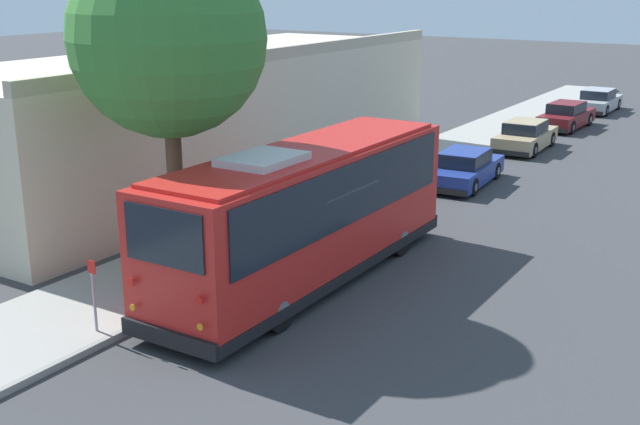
{
  "coord_description": "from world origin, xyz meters",
  "views": [
    {
      "loc": [
        -15.82,
        -10.27,
        7.33
      ],
      "look_at": [
        1.44,
        0.64,
        1.3
      ],
      "focal_mm": 45.0,
      "sensor_mm": 36.0,
      "label": 1
    }
  ],
  "objects_px": {
    "shuttle_bus": "(307,208)",
    "fire_hydrant": "(371,189)",
    "parked_sedan_blue": "(464,169)",
    "parked_sedan_tan": "(525,136)",
    "sign_post_near": "(94,295)",
    "parked_sedan_maroon": "(566,116)",
    "parked_sedan_silver": "(598,101)",
    "street_tree": "(171,24)",
    "sign_post_far": "(147,277)"
  },
  "relations": [
    {
      "from": "fire_hydrant",
      "to": "parked_sedan_maroon",
      "type": "bearing_deg",
      "value": -4.83
    },
    {
      "from": "shuttle_bus",
      "to": "parked_sedan_silver",
      "type": "height_order",
      "value": "shuttle_bus"
    },
    {
      "from": "parked_sedan_blue",
      "to": "parked_sedan_tan",
      "type": "bearing_deg",
      "value": -3.26
    },
    {
      "from": "parked_sedan_maroon",
      "to": "sign_post_near",
      "type": "xyz_separation_m",
      "value": [
        -29.64,
        1.42,
        0.35
      ]
    },
    {
      "from": "street_tree",
      "to": "fire_hydrant",
      "type": "xyz_separation_m",
      "value": [
        8.43,
        -0.76,
        -5.71
      ]
    },
    {
      "from": "parked_sedan_maroon",
      "to": "street_tree",
      "type": "height_order",
      "value": "street_tree"
    },
    {
      "from": "street_tree",
      "to": "sign_post_far",
      "type": "bearing_deg",
      "value": -158.47
    },
    {
      "from": "street_tree",
      "to": "sign_post_far",
      "type": "relative_size",
      "value": 6.59
    },
    {
      "from": "parked_sedan_blue",
      "to": "parked_sedan_tan",
      "type": "xyz_separation_m",
      "value": [
        7.13,
        0.1,
        0.02
      ]
    },
    {
      "from": "parked_sedan_blue",
      "to": "street_tree",
      "type": "xyz_separation_m",
      "value": [
        -12.64,
        2.33,
        5.67
      ]
    },
    {
      "from": "parked_sedan_tan",
      "to": "sign_post_far",
      "type": "bearing_deg",
      "value": 174.61
    },
    {
      "from": "fire_hydrant",
      "to": "parked_sedan_silver",
      "type": "bearing_deg",
      "value": -3.69
    },
    {
      "from": "parked_sedan_tan",
      "to": "parked_sedan_silver",
      "type": "bearing_deg",
      "value": -1.99
    },
    {
      "from": "parked_sedan_tan",
      "to": "sign_post_far",
      "type": "distance_m",
      "value": 21.9
    },
    {
      "from": "street_tree",
      "to": "sign_post_far",
      "type": "xyz_separation_m",
      "value": [
        -2.08,
        -0.82,
        -5.42
      ]
    },
    {
      "from": "street_tree",
      "to": "sign_post_near",
      "type": "relative_size",
      "value": 5.62
    },
    {
      "from": "parked_sedan_tan",
      "to": "sign_post_near",
      "type": "distance_m",
      "value": 23.46
    },
    {
      "from": "parked_sedan_maroon",
      "to": "sign_post_near",
      "type": "distance_m",
      "value": 29.67
    },
    {
      "from": "parked_sedan_silver",
      "to": "sign_post_near",
      "type": "height_order",
      "value": "sign_post_near"
    },
    {
      "from": "parked_sedan_maroon",
      "to": "parked_sedan_silver",
      "type": "bearing_deg",
      "value": 1.73
    },
    {
      "from": "sign_post_near",
      "to": "parked_sedan_tan",
      "type": "bearing_deg",
      "value": -3.43
    },
    {
      "from": "parked_sedan_silver",
      "to": "street_tree",
      "type": "relative_size",
      "value": 0.52
    },
    {
      "from": "parked_sedan_blue",
      "to": "parked_sedan_maroon",
      "type": "xyz_separation_m",
      "value": [
        13.35,
        0.08,
        0.02
      ]
    },
    {
      "from": "sign_post_far",
      "to": "sign_post_near",
      "type": "bearing_deg",
      "value": 180.0
    },
    {
      "from": "sign_post_near",
      "to": "fire_hydrant",
      "type": "distance_m",
      "value": 12.08
    },
    {
      "from": "shuttle_bus",
      "to": "parked_sedan_silver",
      "type": "bearing_deg",
      "value": 0.57
    },
    {
      "from": "parked_sedan_blue",
      "to": "parked_sedan_maroon",
      "type": "distance_m",
      "value": 13.35
    },
    {
      "from": "shuttle_bus",
      "to": "sign_post_near",
      "type": "bearing_deg",
      "value": 158.85
    },
    {
      "from": "parked_sedan_tan",
      "to": "parked_sedan_silver",
      "type": "distance_m",
      "value": 12.35
    },
    {
      "from": "parked_sedan_maroon",
      "to": "shuttle_bus",
      "type": "bearing_deg",
      "value": -176.65
    },
    {
      "from": "parked_sedan_blue",
      "to": "parked_sedan_tan",
      "type": "relative_size",
      "value": 1.02
    },
    {
      "from": "parked_sedan_tan",
      "to": "street_tree",
      "type": "relative_size",
      "value": 0.51
    },
    {
      "from": "parked_sedan_maroon",
      "to": "parked_sedan_silver",
      "type": "distance_m",
      "value": 6.13
    },
    {
      "from": "parked_sedan_silver",
      "to": "sign_post_near",
      "type": "bearing_deg",
      "value": 177.53
    },
    {
      "from": "shuttle_bus",
      "to": "parked_sedan_maroon",
      "type": "height_order",
      "value": "shuttle_bus"
    },
    {
      "from": "street_tree",
      "to": "sign_post_far",
      "type": "height_order",
      "value": "street_tree"
    },
    {
      "from": "shuttle_bus",
      "to": "parked_sedan_blue",
      "type": "distance_m",
      "value": 11.24
    },
    {
      "from": "parked_sedan_tan",
      "to": "sign_post_far",
      "type": "height_order",
      "value": "sign_post_far"
    },
    {
      "from": "parked_sedan_blue",
      "to": "sign_post_near",
      "type": "distance_m",
      "value": 16.36
    },
    {
      "from": "street_tree",
      "to": "parked_sedan_tan",
      "type": "bearing_deg",
      "value": -6.42
    },
    {
      "from": "sign_post_far",
      "to": "street_tree",
      "type": "bearing_deg",
      "value": 21.53
    },
    {
      "from": "shuttle_bus",
      "to": "fire_hydrant",
      "type": "xyz_separation_m",
      "value": [
        6.94,
        2.02,
        -1.35
      ]
    },
    {
      "from": "shuttle_bus",
      "to": "sign_post_near",
      "type": "relative_size",
      "value": 6.56
    },
    {
      "from": "parked_sedan_maroon",
      "to": "street_tree",
      "type": "relative_size",
      "value": 0.52
    },
    {
      "from": "parked_sedan_silver",
      "to": "sign_post_far",
      "type": "distance_m",
      "value": 34.24
    },
    {
      "from": "street_tree",
      "to": "fire_hydrant",
      "type": "distance_m",
      "value": 10.21
    },
    {
      "from": "parked_sedan_maroon",
      "to": "parked_sedan_silver",
      "type": "relative_size",
      "value": 1.01
    },
    {
      "from": "shuttle_bus",
      "to": "street_tree",
      "type": "xyz_separation_m",
      "value": [
        -1.49,
        2.77,
        4.36
      ]
    },
    {
      "from": "parked_sedan_blue",
      "to": "fire_hydrant",
      "type": "height_order",
      "value": "parked_sedan_blue"
    },
    {
      "from": "parked_sedan_blue",
      "to": "parked_sedan_tan",
      "type": "height_order",
      "value": "parked_sedan_tan"
    }
  ]
}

